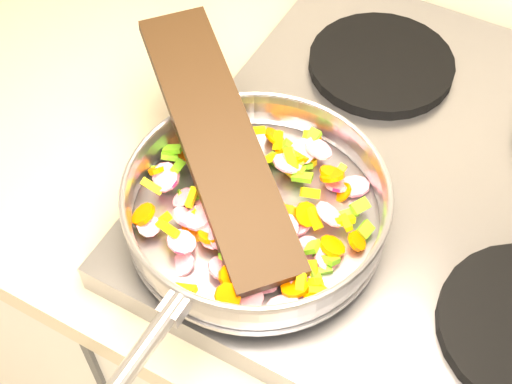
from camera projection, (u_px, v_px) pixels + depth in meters
The scene contains 6 objects.
cooktop at pixel (442, 192), 0.84m from camera, with size 0.60×0.60×0.04m, color #939399.
grate_fl at pixel (282, 216), 0.78m from camera, with size 0.19×0.19×0.02m, color black.
grate_bl at pixel (381, 64), 0.93m from camera, with size 0.19×0.19×0.02m, color black.
saute_pan at pixel (255, 204), 0.75m from camera, with size 0.32×0.49×0.06m.
vegetable_heap at pixel (258, 209), 0.76m from camera, with size 0.26×0.26×0.05m.
wooden_spatula at pixel (218, 140), 0.76m from camera, with size 0.34×0.08×0.02m, color black.
Camera 1 is at (-0.65, 1.11, 1.59)m, focal length 50.00 mm.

